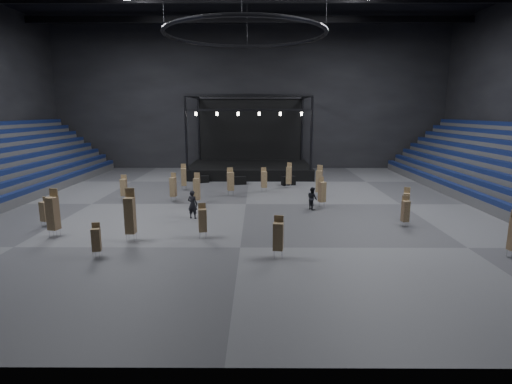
{
  "coord_description": "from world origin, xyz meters",
  "views": [
    {
      "loc": [
        0.97,
        -31.38,
        7.34
      ],
      "look_at": [
        0.83,
        -2.0,
        1.4
      ],
      "focal_mm": 28.0,
      "sensor_mm": 36.0,
      "label": 1
    }
  ],
  "objects_px": {
    "chair_stack_7": "(184,177)",
    "chair_stack_14": "(173,186)",
    "chair_stack_0": "(96,239)",
    "chair_stack_9": "(406,204)",
    "chair_stack_17": "(319,181)",
    "chair_stack_13": "(322,191)",
    "chair_stack_6": "(124,187)",
    "man_center": "(193,205)",
    "chair_stack_1": "(289,175)",
    "chair_stack_8": "(278,236)",
    "chair_stack_12": "(197,189)",
    "crew_member": "(312,198)",
    "stage": "(250,162)",
    "flight_case_right": "(288,181)",
    "chair_stack_10": "(45,211)",
    "chair_stack_3": "(405,211)",
    "chair_stack_2": "(130,215)",
    "chair_stack_4": "(231,181)",
    "chair_stack_15": "(264,179)",
    "chair_stack_5": "(202,220)",
    "flight_case_mid": "(240,180)",
    "flight_case_left": "(204,179)",
    "chair_stack_16": "(53,212)"
  },
  "relations": [
    {
      "from": "chair_stack_7",
      "to": "chair_stack_14",
      "type": "xyz_separation_m",
      "value": [
        -0.01,
        -4.78,
        -0.06
      ]
    },
    {
      "from": "chair_stack_0",
      "to": "chair_stack_9",
      "type": "distance_m",
      "value": 19.52
    },
    {
      "from": "chair_stack_17",
      "to": "chair_stack_13",
      "type": "bearing_deg",
      "value": -73.67
    },
    {
      "from": "chair_stack_6",
      "to": "man_center",
      "type": "height_order",
      "value": "chair_stack_6"
    },
    {
      "from": "chair_stack_1",
      "to": "chair_stack_8",
      "type": "xyz_separation_m",
      "value": [
        -1.99,
        -19.03,
        -0.11
      ]
    },
    {
      "from": "chair_stack_12",
      "to": "crew_member",
      "type": "bearing_deg",
      "value": -5.09
    },
    {
      "from": "stage",
      "to": "chair_stack_1",
      "type": "xyz_separation_m",
      "value": [
        3.99,
        -9.19,
        -0.18
      ]
    },
    {
      "from": "stage",
      "to": "chair_stack_13",
      "type": "relative_size",
      "value": 5.95
    },
    {
      "from": "chair_stack_7",
      "to": "chair_stack_17",
      "type": "distance_m",
      "value": 12.76
    },
    {
      "from": "flight_case_right",
      "to": "chair_stack_13",
      "type": "distance_m",
      "value": 9.6
    },
    {
      "from": "chair_stack_1",
      "to": "chair_stack_17",
      "type": "height_order",
      "value": "chair_stack_17"
    },
    {
      "from": "crew_member",
      "to": "chair_stack_12",
      "type": "bearing_deg",
      "value": 56.8
    },
    {
      "from": "chair_stack_6",
      "to": "chair_stack_10",
      "type": "distance_m",
      "value": 8.14
    },
    {
      "from": "stage",
      "to": "chair_stack_8",
      "type": "height_order",
      "value": "stage"
    },
    {
      "from": "chair_stack_8",
      "to": "man_center",
      "type": "distance_m",
      "value": 9.41
    },
    {
      "from": "chair_stack_3",
      "to": "stage",
      "type": "bearing_deg",
      "value": 107.2
    },
    {
      "from": "chair_stack_2",
      "to": "chair_stack_6",
      "type": "bearing_deg",
      "value": 110.65
    },
    {
      "from": "stage",
      "to": "chair_stack_1",
      "type": "relative_size",
      "value": 5.67
    },
    {
      "from": "stage",
      "to": "chair_stack_3",
      "type": "bearing_deg",
      "value": -65.05
    },
    {
      "from": "stage",
      "to": "chair_stack_14",
      "type": "bearing_deg",
      "value": -112.03
    },
    {
      "from": "chair_stack_6",
      "to": "chair_stack_13",
      "type": "distance_m",
      "value": 16.37
    },
    {
      "from": "chair_stack_1",
      "to": "chair_stack_12",
      "type": "distance_m",
      "value": 10.71
    },
    {
      "from": "chair_stack_1",
      "to": "chair_stack_6",
      "type": "xyz_separation_m",
      "value": [
        -14.24,
        -5.74,
        -0.12
      ]
    },
    {
      "from": "chair_stack_4",
      "to": "chair_stack_15",
      "type": "height_order",
      "value": "chair_stack_4"
    },
    {
      "from": "chair_stack_12",
      "to": "chair_stack_17",
      "type": "xyz_separation_m",
      "value": [
        10.22,
        3.09,
        0.1
      ]
    },
    {
      "from": "chair_stack_17",
      "to": "crew_member",
      "type": "bearing_deg",
      "value": -82.97
    },
    {
      "from": "chair_stack_5",
      "to": "chair_stack_10",
      "type": "xyz_separation_m",
      "value": [
        -10.54,
        2.32,
        -0.06
      ]
    },
    {
      "from": "flight_case_right",
      "to": "chair_stack_9",
      "type": "height_order",
      "value": "chair_stack_9"
    },
    {
      "from": "chair_stack_5",
      "to": "chair_stack_13",
      "type": "height_order",
      "value": "chair_stack_13"
    },
    {
      "from": "chair_stack_13",
      "to": "chair_stack_1",
      "type": "bearing_deg",
      "value": 80.22
    },
    {
      "from": "chair_stack_6",
      "to": "chair_stack_15",
      "type": "xyz_separation_m",
      "value": [
        11.78,
        3.7,
        0.05
      ]
    },
    {
      "from": "chair_stack_4",
      "to": "chair_stack_10",
      "type": "relative_size",
      "value": 1.28
    },
    {
      "from": "chair_stack_1",
      "to": "chair_stack_15",
      "type": "distance_m",
      "value": 3.2
    },
    {
      "from": "chair_stack_3",
      "to": "man_center",
      "type": "height_order",
      "value": "chair_stack_3"
    },
    {
      "from": "stage",
      "to": "flight_case_mid",
      "type": "xyz_separation_m",
      "value": [
        -0.86,
        -7.36,
        -1.05
      ]
    },
    {
      "from": "chair_stack_1",
      "to": "chair_stack_7",
      "type": "bearing_deg",
      "value": -157.53
    },
    {
      "from": "chair_stack_13",
      "to": "chair_stack_8",
      "type": "bearing_deg",
      "value": -133.49
    },
    {
      "from": "chair_stack_14",
      "to": "chair_stack_17",
      "type": "height_order",
      "value": "chair_stack_17"
    },
    {
      "from": "flight_case_right",
      "to": "chair_stack_3",
      "type": "bearing_deg",
      "value": -66.59
    },
    {
      "from": "chair_stack_3",
      "to": "chair_stack_9",
      "type": "bearing_deg",
      "value": 61.05
    },
    {
      "from": "flight_case_left",
      "to": "chair_stack_8",
      "type": "bearing_deg",
      "value": -72.85
    },
    {
      "from": "flight_case_mid",
      "to": "chair_stack_15",
      "type": "distance_m",
      "value": 4.63
    },
    {
      "from": "chair_stack_7",
      "to": "chair_stack_17",
      "type": "xyz_separation_m",
      "value": [
        12.39,
        -3.07,
        0.13
      ]
    },
    {
      "from": "flight_case_right",
      "to": "man_center",
      "type": "height_order",
      "value": "man_center"
    },
    {
      "from": "chair_stack_14",
      "to": "stage",
      "type": "bearing_deg",
      "value": 79.28
    },
    {
      "from": "flight_case_left",
      "to": "chair_stack_6",
      "type": "relative_size",
      "value": 0.51
    },
    {
      "from": "chair_stack_12",
      "to": "chair_stack_16",
      "type": "relative_size",
      "value": 0.89
    },
    {
      "from": "chair_stack_16",
      "to": "flight_case_right",
      "type": "bearing_deg",
      "value": 60.55
    },
    {
      "from": "flight_case_right",
      "to": "chair_stack_10",
      "type": "height_order",
      "value": "chair_stack_10"
    },
    {
      "from": "stage",
      "to": "chair_stack_7",
      "type": "relative_size",
      "value": 5.64
    }
  ]
}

